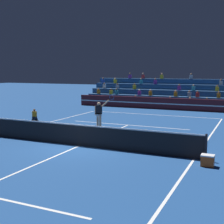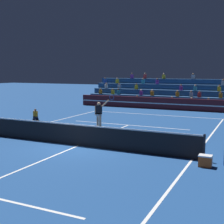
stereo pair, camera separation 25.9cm
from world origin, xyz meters
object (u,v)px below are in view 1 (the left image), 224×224
(ball_kid_courtside, at_px, (35,116))
(tennis_ball, at_px, (146,130))
(equipment_cooler, at_px, (208,160))
(tennis_player, at_px, (99,114))

(ball_kid_courtside, height_order, tennis_ball, ball_kid_courtside)
(ball_kid_courtside, relative_size, equipment_cooler, 1.69)
(tennis_player, relative_size, equipment_cooler, 4.52)
(tennis_player, relative_size, tennis_ball, 33.27)
(ball_kid_courtside, height_order, equipment_cooler, ball_kid_courtside)
(equipment_cooler, bearing_deg, tennis_player, 145.13)
(ball_kid_courtside, distance_m, tennis_ball, 8.78)
(ball_kid_courtside, bearing_deg, equipment_cooler, -25.45)
(equipment_cooler, bearing_deg, tennis_ball, 127.14)
(ball_kid_courtside, xyz_separation_m, tennis_player, (6.02, -1.28, 0.65))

